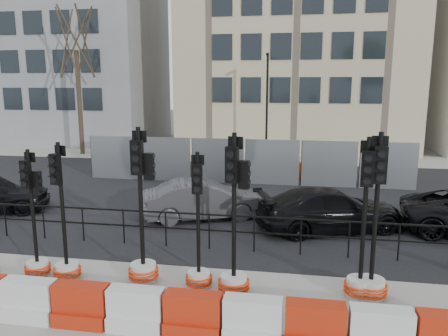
# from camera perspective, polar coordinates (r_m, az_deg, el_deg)

# --- Properties ---
(ground) EXTENTS (120.00, 120.00, 0.00)m
(ground) POSITION_cam_1_polar(r_m,az_deg,el_deg) (10.82, -3.22, -12.92)
(ground) COLOR #51514C
(ground) RESTS_ON ground
(road) EXTENTS (40.00, 14.00, 0.03)m
(road) POSITION_cam_1_polar(r_m,az_deg,el_deg) (17.34, 1.90, -3.55)
(road) COLOR black
(road) RESTS_ON ground
(sidewalk_far) EXTENTS (40.00, 4.00, 0.02)m
(sidewalk_far) POSITION_cam_1_polar(r_m,az_deg,el_deg) (26.10, 4.56, 1.38)
(sidewalk_far) COLOR gray
(sidewalk_far) RESTS_ON ground
(building_grey) EXTENTS (11.00, 9.06, 14.00)m
(building_grey) POSITION_cam_1_polar(r_m,az_deg,el_deg) (35.63, -18.15, 14.76)
(building_grey) COLOR gray
(building_grey) RESTS_ON ground
(building_cream) EXTENTS (15.00, 10.06, 18.00)m
(building_cream) POSITION_cam_1_polar(r_m,az_deg,el_deg) (31.95, 9.62, 19.24)
(building_cream) COLOR tan
(building_cream) RESTS_ON ground
(kerb_railing) EXTENTS (18.00, 0.04, 1.00)m
(kerb_railing) POSITION_cam_1_polar(r_m,az_deg,el_deg) (11.66, -1.95, -7.47)
(kerb_railing) COLOR black
(kerb_railing) RESTS_ON ground
(heras_fencing) EXTENTS (14.33, 1.72, 2.00)m
(heras_fencing) POSITION_cam_1_polar(r_m,az_deg,el_deg) (19.88, 1.57, 0.41)
(heras_fencing) COLOR gray
(heras_fencing) RESTS_ON ground
(lamp_post_far) EXTENTS (0.12, 0.56, 6.00)m
(lamp_post_far) POSITION_cam_1_polar(r_m,az_deg,el_deg) (24.70, 5.62, 8.32)
(lamp_post_far) COLOR black
(lamp_post_far) RESTS_ON ground
(tree_bare_far) EXTENTS (2.00, 2.00, 9.00)m
(tree_bare_far) POSITION_cam_1_polar(r_m,az_deg,el_deg) (28.49, -18.78, 15.07)
(tree_bare_far) COLOR #473828
(tree_bare_far) RESTS_ON ground
(barrier_row) EXTENTS (12.55, 0.50, 0.80)m
(barrier_row) POSITION_cam_1_polar(r_m,az_deg,el_deg) (8.24, -7.79, -18.34)
(barrier_row) COLOR red
(barrier_row) RESTS_ON ground
(traffic_signal_b) EXTENTS (0.58, 0.58, 2.97)m
(traffic_signal_b) POSITION_cam_1_polar(r_m,az_deg,el_deg) (11.00, -23.36, -9.48)
(traffic_signal_b) COLOR silver
(traffic_signal_b) RESTS_ON ground
(traffic_signal_c) EXTENTS (0.62, 0.62, 3.15)m
(traffic_signal_c) POSITION_cam_1_polar(r_m,az_deg,el_deg) (10.59, -20.02, -10.35)
(traffic_signal_c) COLOR silver
(traffic_signal_c) RESTS_ON ground
(traffic_signal_d) EXTENTS (0.69, 0.69, 3.49)m
(traffic_signal_d) POSITION_cam_1_polar(r_m,az_deg,el_deg) (9.99, -10.56, -10.04)
(traffic_signal_d) COLOR silver
(traffic_signal_d) RESTS_ON ground
(traffic_signal_e) EXTENTS (0.59, 0.59, 3.00)m
(traffic_signal_e) POSITION_cam_1_polar(r_m,az_deg,el_deg) (9.66, -3.34, -11.98)
(traffic_signal_e) COLOR silver
(traffic_signal_e) RESTS_ON ground
(traffic_signal_f) EXTENTS (0.68, 0.68, 3.43)m
(traffic_signal_f) POSITION_cam_1_polar(r_m,az_deg,el_deg) (9.28, 1.33, -11.62)
(traffic_signal_f) COLOR silver
(traffic_signal_f) RESTS_ON ground
(traffic_signal_g) EXTENTS (0.66, 0.66, 3.37)m
(traffic_signal_g) POSITION_cam_1_polar(r_m,az_deg,el_deg) (9.62, 17.48, -12.10)
(traffic_signal_g) COLOR silver
(traffic_signal_g) RESTS_ON ground
(traffic_signal_h) EXTENTS (0.68, 0.68, 3.47)m
(traffic_signal_h) POSITION_cam_1_polar(r_m,az_deg,el_deg) (9.65, 18.79, -11.98)
(traffic_signal_h) COLOR silver
(traffic_signal_h) RESTS_ON ground
(car_b) EXTENTS (4.10, 4.88, 1.29)m
(car_b) POSITION_cam_1_polar(r_m,az_deg,el_deg) (14.30, -2.70, -4.13)
(car_b) COLOR #434347
(car_b) RESTS_ON ground
(car_c) EXTENTS (4.65, 5.61, 1.29)m
(car_c) POSITION_cam_1_polar(r_m,az_deg,el_deg) (13.56, 13.69, -5.30)
(car_c) COLOR black
(car_c) RESTS_ON ground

